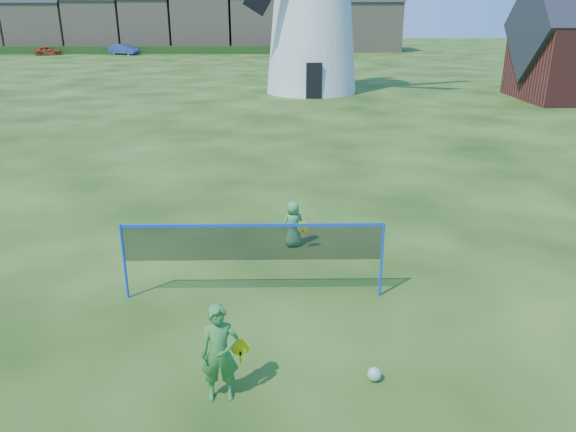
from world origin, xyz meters
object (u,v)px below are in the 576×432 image
(play_ball, at_px, (374,374))
(car_right, at_px, (124,49))
(player_boy, at_px, (293,224))
(badminton_net, at_px, (253,244))
(player_girl, at_px, (220,353))
(car_left, at_px, (48,51))

(play_ball, distance_m, car_right, 70.86)
(play_ball, bearing_deg, car_right, 107.57)
(player_boy, height_order, play_ball, player_boy)
(badminton_net, relative_size, player_girl, 3.33)
(play_ball, bearing_deg, player_girl, -171.39)
(play_ball, relative_size, car_left, 0.07)
(car_left, bearing_deg, player_girl, 178.19)
(player_boy, bearing_deg, badminton_net, 51.75)
(player_girl, bearing_deg, car_right, 100.43)
(player_boy, bearing_deg, car_right, -91.65)
(car_left, bearing_deg, car_right, -110.64)
(car_right, bearing_deg, player_boy, -138.70)
(car_left, height_order, car_right, car_right)
(player_boy, distance_m, car_left, 68.50)
(player_girl, bearing_deg, play_ball, 3.34)
(player_boy, xyz_separation_m, play_ball, (1.11, -5.20, -0.45))
(player_boy, relative_size, play_ball, 5.07)
(play_ball, bearing_deg, car_left, 114.89)
(badminton_net, height_order, play_ball, badminton_net)
(badminton_net, distance_m, car_left, 70.42)
(player_girl, xyz_separation_m, car_left, (-28.69, 67.18, -0.19))
(player_boy, relative_size, car_left, 0.34)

